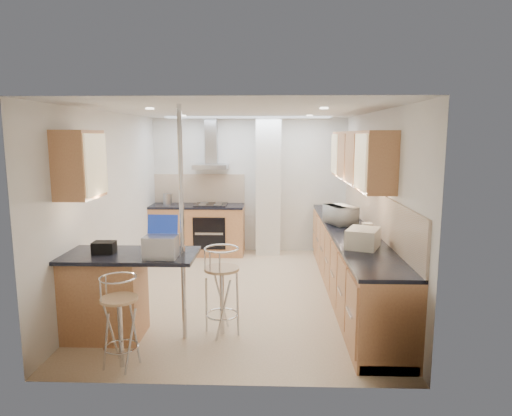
{
  "coord_description": "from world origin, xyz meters",
  "views": [
    {
      "loc": [
        0.41,
        -6.12,
        2.19
      ],
      "look_at": [
        0.19,
        0.2,
        1.17
      ],
      "focal_mm": 32.0,
      "sensor_mm": 36.0,
      "label": 1
    }
  ],
  "objects_px": {
    "microwave": "(341,215)",
    "laptop": "(161,247)",
    "bread_bin": "(363,238)",
    "bar_stool_end": "(222,291)",
    "bar_stool_near": "(120,322)"
  },
  "relations": [
    {
      "from": "microwave",
      "to": "laptop",
      "type": "height_order",
      "value": "microwave"
    },
    {
      "from": "bread_bin",
      "to": "bar_stool_end",
      "type": "bearing_deg",
      "value": -146.05
    },
    {
      "from": "laptop",
      "to": "bar_stool_end",
      "type": "relative_size",
      "value": 0.34
    },
    {
      "from": "bar_stool_end",
      "to": "bar_stool_near",
      "type": "bearing_deg",
      "value": 166.01
    },
    {
      "from": "bar_stool_near",
      "to": "bread_bin",
      "type": "xyz_separation_m",
      "value": [
        2.46,
        1.08,
        0.58
      ]
    },
    {
      "from": "microwave",
      "to": "bar_stool_near",
      "type": "relative_size",
      "value": 0.55
    },
    {
      "from": "laptop",
      "to": "bar_stool_near",
      "type": "relative_size",
      "value": 0.37
    },
    {
      "from": "laptop",
      "to": "bar_stool_end",
      "type": "distance_m",
      "value": 0.86
    },
    {
      "from": "microwave",
      "to": "laptop",
      "type": "bearing_deg",
      "value": 110.44
    },
    {
      "from": "laptop",
      "to": "bar_stool_near",
      "type": "bearing_deg",
      "value": -118.69
    },
    {
      "from": "bar_stool_near",
      "to": "bar_stool_end",
      "type": "relative_size",
      "value": 0.91
    },
    {
      "from": "bar_stool_end",
      "to": "bread_bin",
      "type": "relative_size",
      "value": 2.38
    },
    {
      "from": "laptop",
      "to": "bar_stool_end",
      "type": "height_order",
      "value": "laptop"
    },
    {
      "from": "microwave",
      "to": "bar_stool_near",
      "type": "height_order",
      "value": "microwave"
    },
    {
      "from": "bar_stool_end",
      "to": "bread_bin",
      "type": "distance_m",
      "value": 1.7
    }
  ]
}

